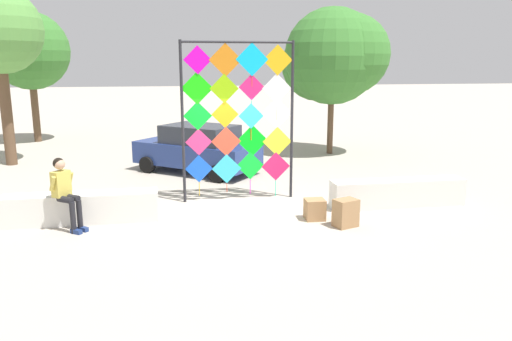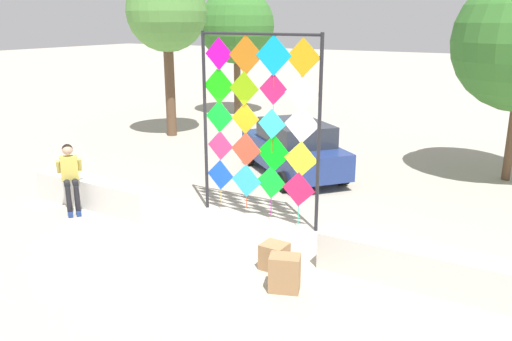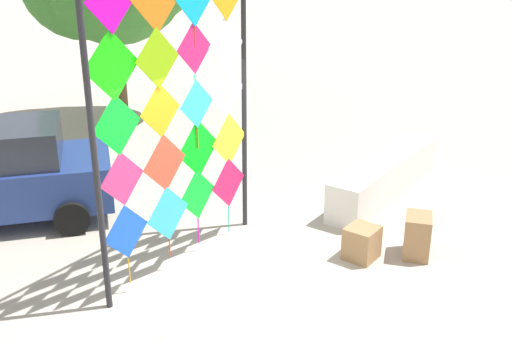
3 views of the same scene
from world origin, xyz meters
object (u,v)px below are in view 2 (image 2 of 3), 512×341
(parked_car, at_px, (294,148))
(tree_far_right, at_px, (169,10))
(kite_display_rack, at_px, (259,117))
(tree_broadleaf, at_px, (236,23))
(cardboard_box_large, at_px, (274,256))
(cardboard_box_small, at_px, (285,273))
(seated_vendor, at_px, (70,173))

(parked_car, bearing_deg, tree_far_right, 158.33)
(kite_display_rack, relative_size, tree_broadleaf, 0.71)
(parked_car, relative_size, tree_broadleaf, 0.73)
(cardboard_box_large, distance_m, tree_broadleaf, 15.73)
(kite_display_rack, xyz_separation_m, cardboard_box_large, (1.38, -1.88, -1.95))
(parked_car, distance_m, tree_far_right, 7.45)
(parked_car, bearing_deg, cardboard_box_small, -64.73)
(kite_display_rack, height_order, cardboard_box_small, kite_display_rack)
(seated_vendor, bearing_deg, parked_car, 59.39)
(seated_vendor, relative_size, parked_car, 0.38)
(kite_display_rack, bearing_deg, seated_vendor, -155.84)
(parked_car, bearing_deg, tree_broadleaf, 131.35)
(cardboard_box_large, xyz_separation_m, cardboard_box_small, (0.49, -0.57, 0.07))
(tree_broadleaf, relative_size, tree_far_right, 0.95)
(tree_broadleaf, xyz_separation_m, tree_far_right, (0.46, -4.99, 0.48))
(cardboard_box_small, xyz_separation_m, tree_far_right, (-8.75, 8.14, 4.09))
(parked_car, xyz_separation_m, cardboard_box_large, (2.21, -5.16, -0.52))
(kite_display_rack, xyz_separation_m, tree_broadleaf, (-7.34, 10.68, 1.72))
(cardboard_box_small, bearing_deg, kite_display_rack, 127.43)
(cardboard_box_large, bearing_deg, tree_broadleaf, 124.78)
(kite_display_rack, distance_m, parked_car, 3.67)
(cardboard_box_small, distance_m, tree_far_right, 12.63)
(cardboard_box_large, bearing_deg, kite_display_rack, 126.35)
(tree_broadleaf, bearing_deg, cardboard_box_large, -55.22)
(cardboard_box_small, xyz_separation_m, tree_broadleaf, (-9.22, 13.13, 3.61))
(parked_car, bearing_deg, seated_vendor, -120.61)
(seated_vendor, relative_size, tree_far_right, 0.26)
(tree_broadleaf, bearing_deg, seated_vendor, -73.91)
(parked_car, distance_m, cardboard_box_large, 5.64)
(kite_display_rack, relative_size, cardboard_box_large, 8.58)
(kite_display_rack, height_order, tree_far_right, tree_far_right)
(seated_vendor, height_order, parked_car, seated_vendor)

